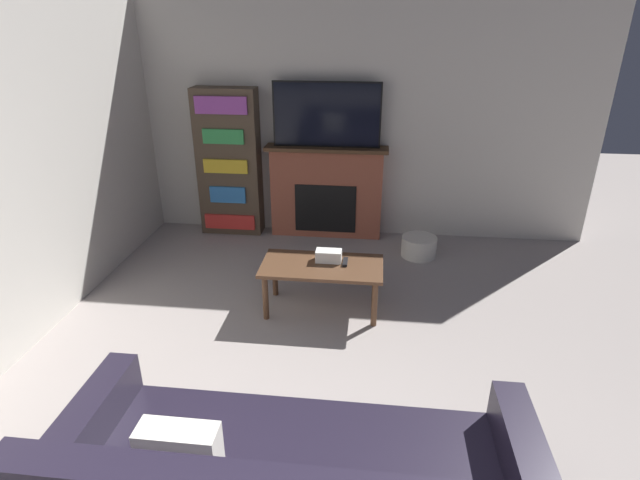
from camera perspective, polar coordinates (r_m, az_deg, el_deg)
The scene contains 9 objects.
wall_back at distance 5.65m, azimuth 2.83°, elevation 13.88°, with size 5.47×0.06×2.70m.
wall_side at distance 4.24m, azimuth -32.38°, elevation 6.68°, with size 0.06×5.72×2.70m.
fireplace at distance 5.73m, azimuth 0.74°, elevation 5.58°, with size 1.36×0.28×1.05m.
tv at distance 5.50m, azimuth 0.76°, elevation 14.12°, with size 1.17×0.03×0.69m.
coffee_table at distance 4.25m, azimuth 0.23°, elevation -3.53°, with size 1.03×0.52×0.44m.
tissue_box at distance 4.26m, azimuth 0.98°, elevation -1.81°, with size 0.22×0.12×0.10m.
remote_control at distance 4.25m, azimuth 2.90°, elevation -2.51°, with size 0.04×0.15×0.02m.
bookshelf at distance 5.84m, azimuth -10.37°, elevation 8.64°, with size 0.70×0.29×1.67m.
storage_basket at distance 5.44m, azimuth 11.23°, elevation -0.72°, with size 0.37×0.37×0.22m.
Camera 1 is at (0.36, -0.81, 2.35)m, focal length 28.00 mm.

